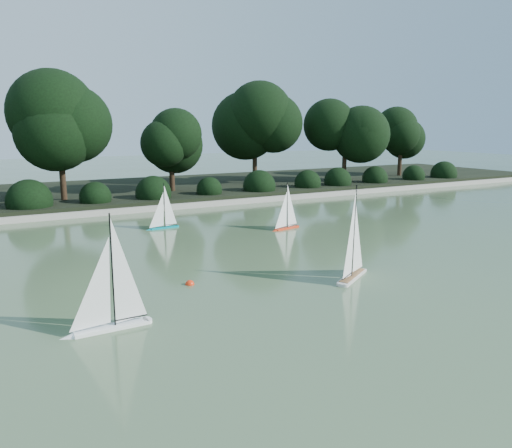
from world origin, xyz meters
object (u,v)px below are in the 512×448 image
object	(u,v)px
sailboat_white_a	(104,312)
sailboat_teal	(161,221)
sailboat_orange	(285,221)
sailboat_white_b	(354,262)
race_buoy	(190,284)

from	to	relation	value
sailboat_white_a	sailboat_teal	world-z (taller)	sailboat_white_a
sailboat_teal	sailboat_orange	bearing A→B (deg)	-30.27
sailboat_white_b	race_buoy	world-z (taller)	sailboat_white_b
sailboat_white_a	race_buoy	world-z (taller)	sailboat_white_a
sailboat_teal	race_buoy	world-z (taller)	sailboat_teal
sailboat_teal	sailboat_white_b	bearing A→B (deg)	-74.13
sailboat_orange	sailboat_teal	size ratio (longest dim) A/B	1.02
sailboat_white_a	sailboat_white_b	size ratio (longest dim) A/B	0.94
sailboat_white_a	sailboat_orange	bearing A→B (deg)	38.31
sailboat_orange	race_buoy	size ratio (longest dim) A/B	8.40
sailboat_white_b	race_buoy	distance (m)	3.03
sailboat_orange	sailboat_teal	world-z (taller)	sailboat_orange
sailboat_white_a	sailboat_teal	bearing A→B (deg)	65.19
sailboat_teal	race_buoy	xyz separation A→B (m)	(-1.13, -4.94, -0.21)
sailboat_white_a	sailboat_white_b	xyz separation A→B (m)	(4.60, 0.28, 0.01)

